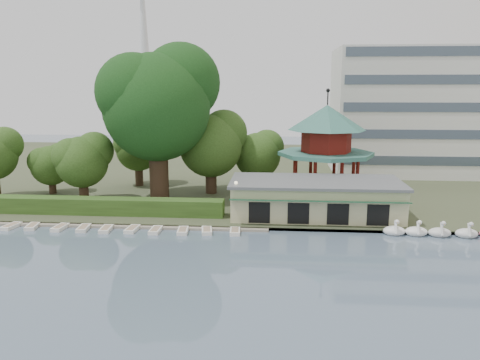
# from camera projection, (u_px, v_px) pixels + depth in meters

# --- Properties ---
(ground_plane) EXTENTS (220.00, 220.00, 0.00)m
(ground_plane) POSITION_uv_depth(u_px,v_px,m) (188.00, 305.00, 31.17)
(ground_plane) COLOR slate
(ground_plane) RESTS_ON ground
(shore) EXTENTS (220.00, 70.00, 0.40)m
(shore) POSITION_uv_depth(u_px,v_px,m) (244.00, 169.00, 81.97)
(shore) COLOR #424930
(shore) RESTS_ON ground
(embankment) EXTENTS (220.00, 0.60, 0.30)m
(embankment) POSITION_uv_depth(u_px,v_px,m) (220.00, 227.00, 48.05)
(embankment) COLOR gray
(embankment) RESTS_ON ground
(dock) EXTENTS (34.00, 1.60, 0.24)m
(dock) POSITION_uv_depth(u_px,v_px,m) (106.00, 225.00, 48.91)
(dock) COLOR gray
(dock) RESTS_ON ground
(boathouse) EXTENTS (18.60, 9.39, 3.90)m
(boathouse) POSITION_uv_depth(u_px,v_px,m) (315.00, 198.00, 51.40)
(boathouse) COLOR #C1BD8E
(boathouse) RESTS_ON shore
(pavilion) EXTENTS (12.40, 12.40, 13.50)m
(pavilion) POSITION_uv_depth(u_px,v_px,m) (326.00, 141.00, 60.05)
(pavilion) COLOR #C1BD8E
(pavilion) RESTS_ON shore
(office_building) EXTENTS (38.00, 18.00, 20.00)m
(office_building) POSITION_uv_depth(u_px,v_px,m) (447.00, 116.00, 74.61)
(office_building) COLOR silver
(office_building) RESTS_ON shore
(broadcast_tower) EXTENTS (8.00, 8.00, 96.00)m
(broadcast_tower) POSITION_uv_depth(u_px,v_px,m) (144.00, 30.00, 164.74)
(broadcast_tower) COLOR silver
(broadcast_tower) RESTS_ON ground
(hedge) EXTENTS (30.00, 2.00, 1.80)m
(hedge) POSITION_uv_depth(u_px,v_px,m) (90.00, 206.00, 52.14)
(hedge) COLOR #33541D
(hedge) RESTS_ON shore
(lamp_post) EXTENTS (0.36, 0.36, 4.28)m
(lamp_post) POSITION_uv_depth(u_px,v_px,m) (236.00, 194.00, 48.98)
(lamp_post) COLOR black
(lamp_post) RESTS_ON shore
(big_tree) EXTENTS (14.49, 13.50, 19.39)m
(big_tree) POSITION_uv_depth(u_px,v_px,m) (158.00, 99.00, 56.95)
(big_tree) COLOR #3A281C
(big_tree) RESTS_ON shore
(small_trees) EXTENTS (39.85, 16.51, 11.03)m
(small_trees) POSITION_uv_depth(u_px,v_px,m) (150.00, 150.00, 61.75)
(small_trees) COLOR #3A281C
(small_trees) RESTS_ON shore
(swan_boats) EXTENTS (13.96, 2.08, 1.92)m
(swan_boats) POSITION_uv_depth(u_px,v_px,m) (460.00, 233.00, 45.48)
(swan_boats) COLOR white
(swan_boats) RESTS_ON ground
(moored_rowboats) EXTENTS (29.70, 2.75, 0.36)m
(moored_rowboats) POSITION_uv_depth(u_px,v_px,m) (95.00, 228.00, 47.61)
(moored_rowboats) COLOR white
(moored_rowboats) RESTS_ON ground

